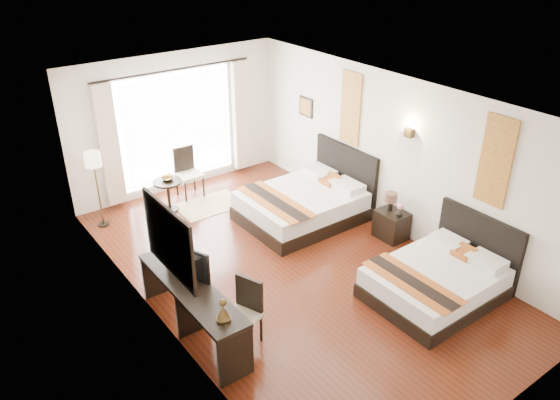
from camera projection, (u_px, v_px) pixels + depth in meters
floor at (289, 267)px, 8.86m from camera, size 4.50×7.50×0.01m
ceiling at (291, 100)px, 7.57m from camera, size 4.50×7.50×0.02m
wall_headboard at (394, 155)px, 9.39m from camera, size 0.01×7.50×2.80m
wall_desk at (152, 235)px, 7.03m from camera, size 0.01×7.50×2.80m
wall_window at (177, 123)px, 10.89m from camera, size 4.50×0.01×2.80m
wall_entry at (514, 321)px, 5.53m from camera, size 4.50×0.01×2.80m
window_glass at (177, 128)px, 10.92m from camera, size 2.40×0.02×2.20m
sheer_curtain at (179, 128)px, 10.88m from camera, size 2.30×0.02×2.10m
drape_left at (109, 146)px, 10.10m from camera, size 0.35×0.14×2.35m
drape_right at (241, 116)px, 11.62m from camera, size 0.35×0.14×2.35m
art_panel_near at (496, 161)px, 7.77m from camera, size 0.03×0.50×1.35m
art_panel_far at (351, 109)px, 9.93m from camera, size 0.03×0.50×1.35m
wall_sconce at (409, 133)px, 8.89m from camera, size 0.10×0.14×0.14m
mirror_frame at (169, 240)px, 6.64m from camera, size 0.04×1.25×0.95m
mirror_glass at (171, 240)px, 6.65m from camera, size 0.01×1.12×0.82m
bed_near at (439, 279)px, 8.07m from camera, size 1.94×1.51×1.09m
bed_far at (305, 203)px, 10.15m from camera, size 2.18×1.70×1.23m
nightstand at (391, 225)px, 9.56m from camera, size 0.43×0.53×0.51m
table_lamp at (391, 199)px, 9.40m from camera, size 0.22×0.22×0.34m
vase at (399, 213)px, 9.28m from camera, size 0.16×0.16×0.14m
console_desk at (193, 310)px, 7.30m from camera, size 0.50×2.20×0.76m
television at (183, 264)px, 7.19m from camera, size 0.35×0.77×0.45m
bronze_figurine at (223, 311)px, 6.46m from camera, size 0.24×0.24×0.27m
desk_chair at (243, 326)px, 7.15m from camera, size 0.56×0.56×0.94m
floor_lamp at (94, 165)px, 9.51m from camera, size 0.29×0.29×1.44m
side_table at (169, 196)px, 10.43m from camera, size 0.54×0.54×0.62m
fruit_bowl at (168, 179)px, 10.31m from camera, size 0.30×0.30×0.06m
window_chair at (189, 182)px, 10.98m from camera, size 0.48×0.48×1.01m
jute_rug at (210, 205)px, 10.74m from camera, size 1.26×0.87×0.01m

